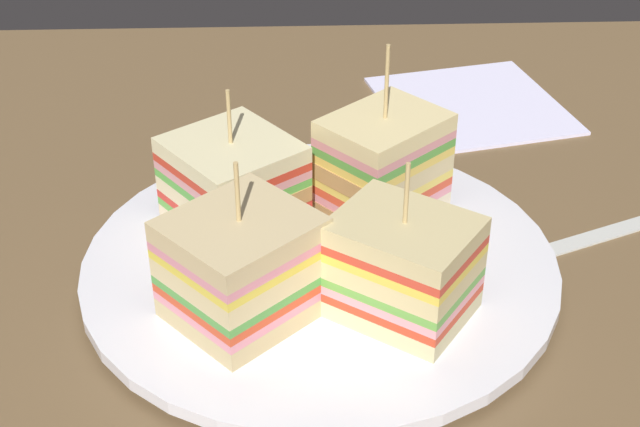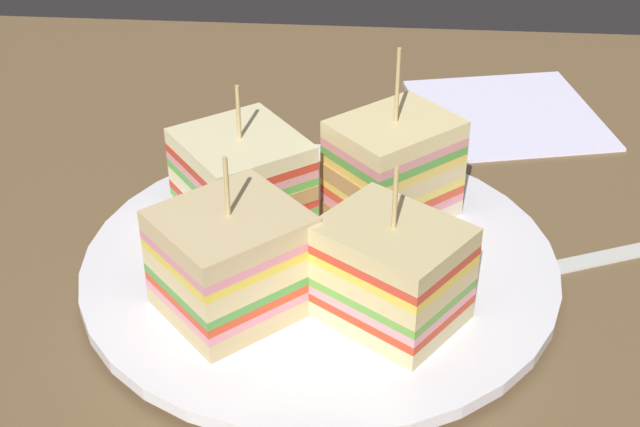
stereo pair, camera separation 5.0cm
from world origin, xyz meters
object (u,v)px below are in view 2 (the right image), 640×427
object	(u,v)px
spoon	(538,267)
napkin	(507,113)
sandwich_wedge_1	(390,273)
sandwich_wedge_0	(232,262)
plate	(320,265)
sandwich_wedge_3	(242,179)
sandwich_wedge_2	(393,170)

from	to	relation	value
spoon	napkin	world-z (taller)	spoon
sandwich_wedge_1	spoon	bearing A→B (deg)	-108.59
spoon	sandwich_wedge_0	bearing A→B (deg)	-2.90
plate	sandwich_wedge_3	xyz separation A→B (cm)	(-4.95, 3.86, 3.25)
sandwich_wedge_1	sandwich_wedge_2	world-z (taller)	sandwich_wedge_2
plate	napkin	world-z (taller)	plate
sandwich_wedge_3	spoon	xyz separation A→B (cm)	(17.59, -2.44, -3.69)
plate	napkin	distance (cm)	25.14
plate	spoon	distance (cm)	12.72
sandwich_wedge_2	spoon	world-z (taller)	sandwich_wedge_2
plate	sandwich_wedge_2	size ratio (longest dim) A/B	2.49
sandwich_wedge_0	sandwich_wedge_3	world-z (taller)	sandwich_wedge_0
sandwich_wedge_3	spoon	distance (cm)	18.13
sandwich_wedge_0	sandwich_wedge_2	distance (cm)	12.55
spoon	sandwich_wedge_1	bearing A→B (deg)	12.94
sandwich_wedge_0	napkin	size ratio (longest dim) A/B	0.69
sandwich_wedge_0	sandwich_wedge_2	xyz separation A→B (cm)	(8.08, 9.60, 0.28)
sandwich_wedge_0	sandwich_wedge_3	distance (cm)	8.61
plate	spoon	size ratio (longest dim) A/B	1.93
plate	sandwich_wedge_1	world-z (taller)	sandwich_wedge_1
spoon	sandwich_wedge_3	bearing A→B (deg)	-30.88
plate	sandwich_wedge_3	world-z (taller)	sandwich_wedge_3
sandwich_wedge_1	sandwich_wedge_2	size ratio (longest dim) A/B	0.82
sandwich_wedge_1	sandwich_wedge_0	bearing A→B (deg)	34.52
sandwich_wedge_1	sandwich_wedge_3	world-z (taller)	sandwich_wedge_1
spoon	plate	bearing A→B (deg)	-16.58
sandwich_wedge_1	napkin	bearing A→B (deg)	-72.67
sandwich_wedge_0	sandwich_wedge_2	bearing A→B (deg)	7.43
sandwich_wedge_0	sandwich_wedge_2	world-z (taller)	sandwich_wedge_2
sandwich_wedge_0	spoon	world-z (taller)	sandwich_wedge_0
sandwich_wedge_0	sandwich_wedge_1	size ratio (longest dim) A/B	1.04
sandwich_wedge_1	spoon	size ratio (longest dim) A/B	0.63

